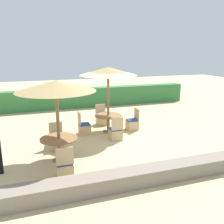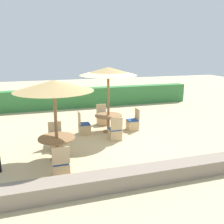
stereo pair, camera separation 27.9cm
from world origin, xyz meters
The scene contains 13 objects.
ground_plane centered at (0.00, 0.00, 0.00)m, with size 40.00×40.00×0.00m, color #C6B284.
hedge_row centered at (0.00, 5.77, 0.57)m, with size 13.00×0.70×1.15m, color #387A3D.
stone_border centered at (0.00, -3.48, 0.21)m, with size 10.00×0.56×0.41m, color gray.
parasol_front_left centered at (-2.41, -1.40, 2.35)m, with size 2.36×2.36×2.52m.
round_table_front_left centered at (-2.41, -1.40, 0.60)m, with size 1.15×1.15×0.75m.
patio_chair_front_left_south centered at (-2.42, -2.49, 0.26)m, with size 0.46×0.46×0.93m.
patio_chair_front_left_north centered at (-2.38, -0.41, 0.26)m, with size 0.46×0.46×0.93m.
parasol_center centered at (-0.10, 0.80, 2.53)m, with size 2.32×2.32×2.71m.
round_table_center centered at (-0.10, 0.80, 0.59)m, with size 1.13×1.13×0.73m.
patio_chair_center_south centered at (-0.13, -0.20, 0.26)m, with size 0.46×0.46×0.93m.
patio_chair_center_west centered at (-1.13, 0.82, 0.26)m, with size 0.46×0.46×0.93m.
patio_chair_center_north centered at (-0.07, 1.89, 0.26)m, with size 0.46×0.46×0.93m.
patio_chair_center_east centered at (0.99, 0.75, 0.26)m, with size 0.46×0.46×0.93m.
Camera 2 is at (-2.93, -8.86, 3.40)m, focal length 40.00 mm.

